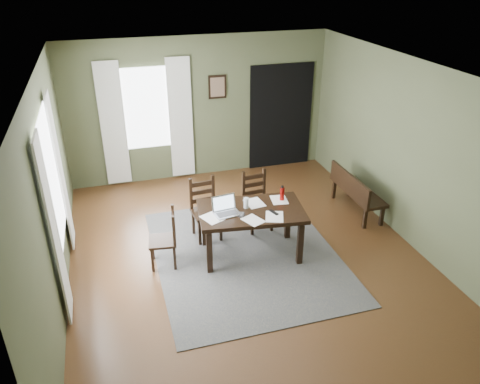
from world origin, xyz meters
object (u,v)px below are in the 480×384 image
object	(u,v)px
laptop	(226,209)
chair_back_right	(257,201)
dining_table	(251,215)
chair_back_left	(205,209)
chair_end	(166,239)
bench	(355,189)
water_bottle	(282,194)

from	to	relation	value
laptop	chair_back_right	bearing A→B (deg)	37.71
dining_table	chair_back_left	distance (m)	0.88
chair_end	dining_table	bearing A→B (deg)	93.43
chair_back_right	laptop	xyz separation A→B (m)	(-0.70, -0.70, 0.35)
chair_back_right	bench	bearing A→B (deg)	-4.42
dining_table	water_bottle	world-z (taller)	water_bottle
chair_end	bench	distance (m)	3.36
bench	water_bottle	world-z (taller)	water_bottle
chair_end	laptop	bearing A→B (deg)	92.86
dining_table	bench	bearing A→B (deg)	26.33
chair_back_left	laptop	xyz separation A→B (m)	(0.15, -0.66, 0.34)
chair_back_left	laptop	distance (m)	0.76
bench	water_bottle	bearing A→B (deg)	110.23
chair_back_left	bench	bearing A→B (deg)	-4.08
chair_back_right	water_bottle	bearing A→B (deg)	-75.91
chair_end	chair_back_right	distance (m)	1.67
water_bottle	laptop	bearing A→B (deg)	-171.88
bench	laptop	distance (m)	2.57
laptop	water_bottle	world-z (taller)	laptop
chair_back_right	laptop	world-z (taller)	laptop
chair_back_right	chair_back_left	bearing A→B (deg)	177.91
dining_table	water_bottle	distance (m)	0.57
chair_back_right	laptop	bearing A→B (deg)	-139.56
chair_end	laptop	size ratio (longest dim) A/B	2.29
bench	laptop	xyz separation A→B (m)	(-2.45, -0.70, 0.38)
chair_back_left	laptop	world-z (taller)	laptop
laptop	chair_end	bearing A→B (deg)	167.98
laptop	water_bottle	xyz separation A→B (m)	(0.89, 0.13, 0.04)
laptop	chair_back_left	bearing A→B (deg)	95.56
dining_table	chair_back_left	size ratio (longest dim) A/B	1.66
dining_table	laptop	distance (m)	0.40
dining_table	chair_back_left	bearing A→B (deg)	134.68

